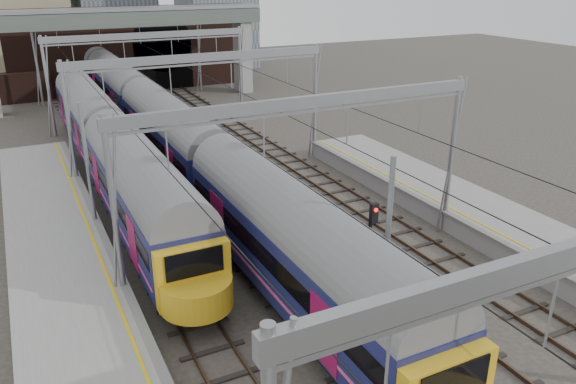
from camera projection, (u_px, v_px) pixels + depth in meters
ground at (414, 365)px, 19.36m from camera, size 160.00×160.00×0.00m
tracks at (247, 209)px, 31.83m from camera, size 14.40×80.00×0.22m
overhead_line at (204, 75)px, 34.80m from camera, size 16.80×80.00×8.00m
retaining_wall at (128, 51)px, 61.52m from camera, size 28.00×2.75×9.00m
overbridge at (123, 29)px, 54.92m from camera, size 28.00×3.00×9.25m
train_main at (142, 109)px, 43.57m from camera, size 3.03×70.07×5.14m
train_second at (110, 146)px, 34.48m from camera, size 2.93×33.90×5.00m
signal_near_centre at (370, 241)px, 21.83m from camera, size 0.33×0.45×4.50m
equip_cover_b at (295, 269)px, 25.47m from camera, size 0.82×0.59×0.09m
equip_cover_c at (391, 282)px, 24.41m from camera, size 0.97×0.82×0.10m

